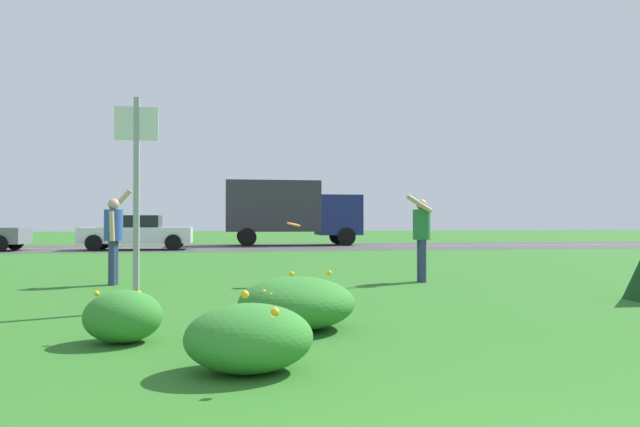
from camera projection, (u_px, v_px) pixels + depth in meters
The scene contains 12 objects.
ground_plane at pixel (280, 270), 14.30m from camera, with size 120.00×120.00×0.00m, color #2D6B23.
highway_strip at pixel (253, 247), 27.01m from camera, with size 120.00×8.07×0.01m, color #424244.
highway_center_stripe at pixel (253, 247), 27.01m from camera, with size 120.00×0.16×0.00m, color yellow.
daylily_clump_front_center at pixel (123, 316), 5.67m from camera, with size 0.76×0.66×0.51m.
daylily_clump_mid_left at pixel (296, 303), 6.41m from camera, with size 1.29×1.30×0.63m.
daylily_clump_mid_right at pixel (249, 338), 4.56m from camera, with size 1.01×0.90×0.60m.
sign_post_near_path at pixel (136, 182), 7.68m from camera, with size 0.56×0.10×2.83m.
person_thrower_blue_shirt at pixel (114, 233), 10.88m from camera, with size 0.48×0.50×1.81m.
person_catcher_green_shirt at pixel (421, 232), 11.40m from camera, with size 0.54×0.50×1.72m.
frisbee_orange at pixel (294, 224), 10.88m from camera, with size 0.26×0.26×0.11m.
car_white_center_left at pixel (137, 232), 24.41m from camera, with size 4.50×2.00×1.45m.
box_truck_navy at pixel (290, 209), 29.14m from camera, with size 6.70×2.46×3.20m.
Camera 1 is at (-1.38, -1.39, 1.18)m, focal length 32.63 mm.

